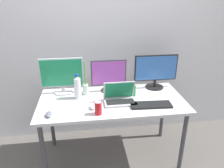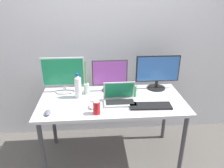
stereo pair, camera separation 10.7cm
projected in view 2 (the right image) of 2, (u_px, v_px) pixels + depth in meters
name	position (u px, v px, depth m)	size (l,w,h in m)	color
ground_plane	(112.00, 156.00, 2.56)	(16.00, 16.00, 0.00)	#5B5651
wall_back	(108.00, 35.00, 2.58)	(7.00, 0.08, 2.60)	silver
work_desk	(112.00, 106.00, 2.29)	(1.50, 0.72, 0.74)	#424247
monitor_left	(63.00, 74.00, 2.37)	(0.46, 0.20, 0.39)	silver
monitor_center	(110.00, 75.00, 2.40)	(0.39, 0.18, 0.36)	#38383D
monitor_right	(158.00, 71.00, 2.45)	(0.49, 0.21, 0.39)	black
laptop_silver	(119.00, 97.00, 2.21)	(0.32, 0.21, 0.21)	#B7B7BC
keyboard_main	(150.00, 106.00, 2.13)	(0.40, 0.14, 0.02)	black
mouse_by_keyboard	(48.00, 113.00, 2.00)	(0.06, 0.10, 0.03)	slate
mouse_by_laptop	(92.00, 106.00, 2.11)	(0.06, 0.10, 0.03)	silver
water_bottle	(78.00, 87.00, 2.27)	(0.07, 0.07, 0.27)	silver
soda_can_near_keyboard	(133.00, 91.00, 2.32)	(0.07, 0.07, 0.13)	#197F33
soda_can_by_laptop	(97.00, 108.00, 1.99)	(0.07, 0.07, 0.13)	red
bamboo_vase	(86.00, 87.00, 2.37)	(0.06, 0.06, 0.37)	#B2D1B7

